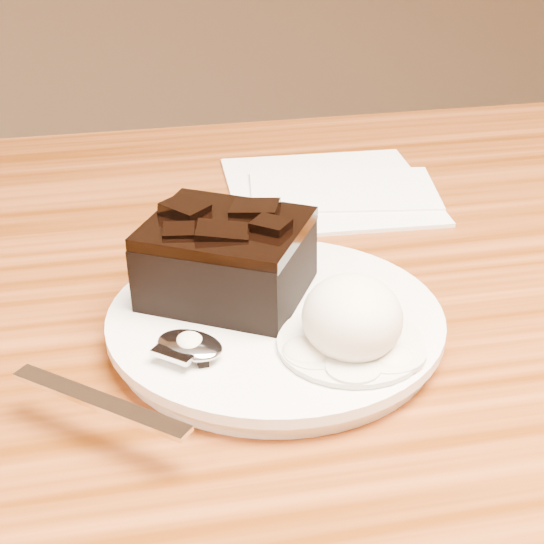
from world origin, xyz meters
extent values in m
cylinder|color=white|center=(-0.12, 0.00, 0.76)|extent=(0.20, 0.20, 0.02)
cube|color=black|center=(-0.14, 0.03, 0.79)|extent=(0.12, 0.12, 0.04)
ellipsoid|color=white|center=(-0.09, -0.04, 0.79)|extent=(0.06, 0.06, 0.05)
cylinder|color=white|center=(-0.09, -0.04, 0.77)|extent=(0.08, 0.08, 0.00)
cube|color=white|center=(-0.03, 0.21, 0.75)|extent=(0.17, 0.17, 0.01)
cube|color=black|center=(-0.16, 0.01, 0.77)|extent=(0.01, 0.01, 0.00)
cube|color=black|center=(-0.06, -0.06, 0.77)|extent=(0.01, 0.01, 0.00)
cube|color=black|center=(-0.17, -0.05, 0.77)|extent=(0.01, 0.00, 0.00)
camera|label=1|loc=(-0.21, -0.43, 1.03)|focal=56.89mm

